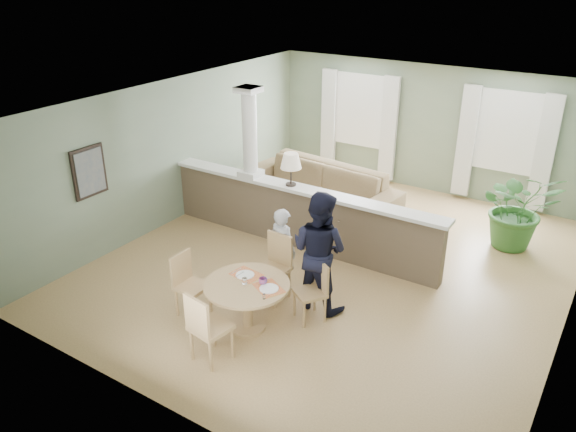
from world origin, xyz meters
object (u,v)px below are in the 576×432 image
Objects in this scene: chair_far_man at (314,288)px; chair_near at (206,326)px; chair_far_boy at (275,264)px; houseplant at (519,208)px; man_person at (319,251)px; sofa at (316,190)px; dining_table at (248,293)px; chair_side at (188,281)px; child_person at (283,249)px.

chair_near is at bearing -78.74° from chair_far_man.
chair_far_boy reaches higher than chair_near.
houseplant is 4.00m from man_person.
chair_far_boy reaches higher than chair_far_man.
chair_near is at bearing -69.68° from sofa.
man_person reaches higher than dining_table.
houseplant is 1.57× the size of chair_side.
houseplant is 0.81× the size of man_person.
chair_far_boy is 0.28m from child_person.
houseplant is 1.46× the size of chair_far_boy.
child_person is at bearing -128.32° from houseplant.
chair_far_boy is (1.03, -2.96, 0.07)m from sofa.
child_person is at bearing 98.64° from dining_table.
chair_far_man is (1.80, -3.14, 0.00)m from sofa.
chair_far_man is at bearing -116.05° from houseplant.
chair_near reaches higher than chair_far_man.
child_person is (0.76, 1.27, 0.16)m from chair_side.
chair_far_man reaches higher than dining_table.
sofa is 2.84× the size of dining_table.
chair_near reaches higher than chair_side.
sofa is at bearing -67.02° from chair_near.
sofa is 2.27× the size of houseplant.
chair_side is 1.90m from man_person.
sofa is 4.83m from chair_near.
chair_far_boy is at bearing 110.52° from child_person.
houseplant is 4.29m from child_person.
dining_table is at bearing -66.64° from sofa.
chair_side is 1.49m from child_person.
sofa is 4.00m from dining_table.
chair_side is at bearing 42.34° from man_person.
child_person is 0.75× the size of man_person.
man_person is (0.69, -0.12, 0.23)m from child_person.
chair_far_man is at bearing -103.33° from chair_near.
dining_table is (1.17, -3.83, 0.08)m from sofa.
dining_table is at bearing -119.01° from houseplant.
chair_near is at bearing 78.19° from man_person.
child_person reaches higher than dining_table.
chair_side is (-0.93, 0.71, -0.03)m from chair_near.
chair_far_boy is 0.74× the size of child_person.
chair_far_boy is at bearing -38.32° from chair_side.
chair_near is at bearing -90.39° from dining_table.
sofa is 3.34× the size of chair_near.
sofa reaches higher than chair_side.
houseplant is 4.23m from chair_far_man.
houseplant is at bearing -36.81° from chair_side.
chair_near is 1.07× the size of chair_side.
dining_table is 1.25× the size of chair_side.
chair_far_man is (-1.86, -3.80, -0.24)m from houseplant.
houseplant is at bearing -115.61° from man_person.
child_person reaches higher than sofa.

